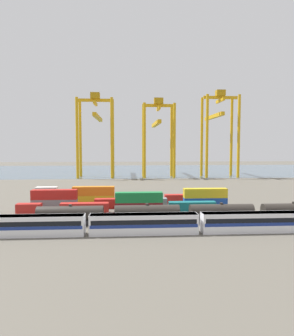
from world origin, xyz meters
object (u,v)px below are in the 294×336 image
(shipping_container_1, at_px, (85,208))
(freight_tank_row, at_px, (184,214))
(gantry_crane_central, at_px, (158,130))
(shipping_container_5, at_px, (55,204))
(gantry_crane_east, at_px, (218,125))
(passenger_train, at_px, (144,223))
(gantry_crane_west, at_px, (96,126))

(shipping_container_1, bearing_deg, freight_tank_row, -26.85)
(gantry_crane_central, bearing_deg, shipping_container_5, -112.74)
(gantry_crane_central, bearing_deg, gantry_crane_east, -1.57)
(shipping_container_1, xyz_separation_m, gantry_crane_central, (27.90, 93.72, 24.72))
(passenger_train, distance_m, shipping_container_1, 24.13)
(freight_tank_row, distance_m, gantry_crane_central, 108.33)
(gantry_crane_central, bearing_deg, freight_tank_row, -92.44)
(freight_tank_row, xyz_separation_m, shipping_container_5, (-32.26, 17.83, -0.84))
(gantry_crane_east, bearing_deg, passenger_train, -113.02)
(freight_tank_row, distance_m, shipping_container_5, 36.87)
(gantry_crane_west, bearing_deg, gantry_crane_central, -0.02)
(passenger_train, height_order, gantry_crane_central, gantry_crane_central)
(shipping_container_5, bearing_deg, shipping_container_1, -34.01)
(gantry_crane_central, relative_size, gantry_crane_east, 0.90)
(gantry_crane_east, bearing_deg, shipping_container_5, -129.14)
(freight_tank_row, distance_m, shipping_container_1, 26.24)
(gantry_crane_west, bearing_deg, passenger_train, -80.00)
(shipping_container_1, distance_m, gantry_crane_east, 114.82)
(passenger_train, distance_m, gantry_crane_west, 117.97)
(passenger_train, xyz_separation_m, freight_tank_row, (9.39, 7.78, -0.01))
(passenger_train, height_order, shipping_container_1, passenger_train)
(gantry_crane_east, bearing_deg, gantry_crane_west, 179.21)
(shipping_container_1, distance_m, gantry_crane_central, 100.86)
(shipping_container_1, height_order, gantry_crane_central, gantry_crane_central)
(freight_tank_row, height_order, shipping_container_5, freight_tank_row)
(passenger_train, xyz_separation_m, shipping_container_5, (-22.88, 25.61, -0.84))
(shipping_container_5, xyz_separation_m, gantry_crane_west, (2.88, 87.75, 26.67))
(freight_tank_row, bearing_deg, gantry_crane_central, 87.56)
(passenger_train, height_order, gantry_crane_west, gantry_crane_west)
(passenger_train, xyz_separation_m, gantry_crane_central, (13.89, 113.35, 23.88))
(shipping_container_1, xyz_separation_m, shipping_container_5, (-8.86, 5.98, 0.00))
(shipping_container_5, distance_m, gantry_crane_east, 115.25)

